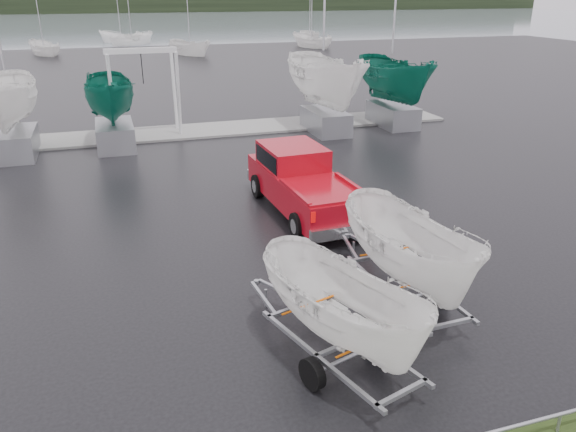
{
  "coord_description": "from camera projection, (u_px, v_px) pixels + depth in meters",
  "views": [
    {
      "loc": [
        -2.34,
        -14.68,
        6.66
      ],
      "look_at": [
        1.78,
        -1.88,
        1.2
      ],
      "focal_mm": 35.0,
      "sensor_mm": 36.0,
      "label": 1
    }
  ],
  "objects": [
    {
      "name": "pickup_truck",
      "position": [
        300.0,
        179.0,
        17.93
      ],
      "size": [
        2.38,
        5.93,
        1.94
      ],
      "rotation": [
        0.0,
        0.0,
        0.05
      ],
      "color": "#9C0814",
      "rests_on": "ground"
    },
    {
      "name": "moored_boat_5",
      "position": [
        132.0,
        45.0,
        71.71
      ],
      "size": [
        3.24,
        3.22,
        11.12
      ],
      "rotation": [
        0.0,
        0.0,
        2.07
      ],
      "color": "white",
      "rests_on": "ground"
    },
    {
      "name": "moored_boat_2",
      "position": [
        190.0,
        55.0,
        60.82
      ],
      "size": [
        3.45,
        3.49,
        11.47
      ],
      "rotation": [
        0.0,
        0.0,
        0.4
      ],
      "color": "white",
      "rests_on": "ground"
    },
    {
      "name": "moored_boat_6",
      "position": [
        309.0,
        43.0,
        74.37
      ],
      "size": [
        3.0,
        3.05,
        11.31
      ],
      "rotation": [
        0.0,
        0.0,
        6.06
      ],
      "color": "white",
      "rests_on": "ground"
    },
    {
      "name": "lake",
      "position": [
        112.0,
        27.0,
        104.33
      ],
      "size": [
        300.0,
        300.0,
        0.0
      ],
      "primitive_type": "plane",
      "color": "gray",
      "rests_on": "ground"
    },
    {
      "name": "ground_plane",
      "position": [
        209.0,
        238.0,
        16.12
      ],
      "size": [
        120.0,
        120.0,
        0.0
      ],
      "primitive_type": "plane",
      "color": "black",
      "rests_on": "ground"
    },
    {
      "name": "mast_rack_2",
      "position": [
        573.0,
        425.0,
        8.74
      ],
      "size": [
        7.0,
        0.56,
        0.06
      ],
      "color": "#92959A",
      "rests_on": "ground"
    },
    {
      "name": "keelboat_0",
      "position": [
        2.0,
        67.0,
        22.65
      ],
      "size": [
        2.35,
        3.2,
        10.52
      ],
      "color": "#92959A",
      "rests_on": "ground"
    },
    {
      "name": "keelboat_2",
      "position": [
        328.0,
        42.0,
        26.43
      ],
      "size": [
        2.72,
        3.2,
        10.89
      ],
      "color": "#92959A",
      "rests_on": "ground"
    },
    {
      "name": "dock",
      "position": [
        161.0,
        134.0,
        27.57
      ],
      "size": [
        30.0,
        3.0,
        0.12
      ],
      "primitive_type": "cube",
      "color": "gray",
      "rests_on": "ground"
    },
    {
      "name": "boat_hoist",
      "position": [
        143.0,
        80.0,
        26.41
      ],
      "size": [
        3.3,
        2.18,
        4.12
      ],
      "color": "silver",
      "rests_on": "ground"
    },
    {
      "name": "moored_boat_1",
      "position": [
        45.0,
        55.0,
        60.57
      ],
      "size": [
        3.08,
        3.12,
        11.13
      ],
      "rotation": [
        0.0,
        0.0,
        3.52
      ],
      "color": "white",
      "rests_on": "ground"
    },
    {
      "name": "keelboat_3",
      "position": [
        397.0,
        48.0,
        27.95
      ],
      "size": [
        2.45,
        3.2,
        10.62
      ],
      "color": "#92959A",
      "rests_on": "ground"
    },
    {
      "name": "keelboat_1",
      "position": [
        108.0,
        73.0,
        24.14
      ],
      "size": [
        2.11,
        3.2,
        6.72
      ],
      "color": "#92959A",
      "rests_on": "ground"
    },
    {
      "name": "treeline",
      "position": [
        104.0,
        2.0,
        164.94
      ],
      "size": [
        300.0,
        8.0,
        6.0
      ],
      "primitive_type": "cube",
      "color": "black",
      "rests_on": "ground"
    },
    {
      "name": "trailer_hitched",
      "position": [
        415.0,
        189.0,
        11.7
      ],
      "size": [
        1.83,
        3.65,
        5.13
      ],
      "rotation": [
        0.0,
        0.0,
        0.05
      ],
      "color": "#92959A",
      "rests_on": "ground"
    },
    {
      "name": "moored_boat_3",
      "position": [
        311.0,
        47.0,
        68.5
      ],
      "size": [
        3.27,
        3.31,
        11.41
      ],
      "rotation": [
        0.0,
        0.0,
        3.47
      ],
      "color": "white",
      "rests_on": "ground"
    },
    {
      "name": "moored_boat_7",
      "position": [
        122.0,
        43.0,
        74.1
      ],
      "size": [
        3.4,
        3.39,
        11.21
      ],
      "rotation": [
        0.0,
        0.0,
        4.13
      ],
      "color": "white",
      "rests_on": "ground"
    },
    {
      "name": "trailer_parked",
      "position": [
        345.0,
        243.0,
        9.69
      ],
      "size": [
        2.16,
        3.79,
        4.75
      ],
      "rotation": [
        0.0,
        0.0,
        0.29
      ],
      "color": "#92959A",
      "rests_on": "ground"
    }
  ]
}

